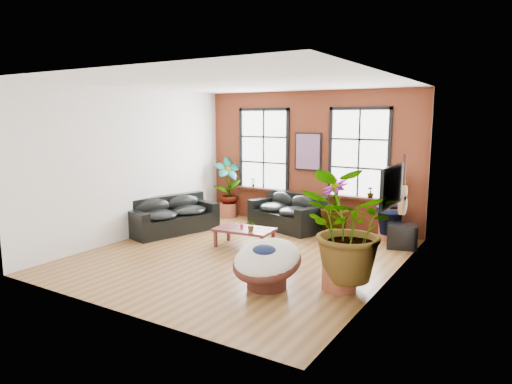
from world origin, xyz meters
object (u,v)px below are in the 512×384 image
sofa_left (172,216)px  papasan_chair (267,262)px  coffee_table (244,231)px  sofa_back (288,213)px

sofa_left → papasan_chair: (3.92, -2.04, 0.05)m
sofa_left → papasan_chair: sofa_left is taller
sofa_left → coffee_table: size_ratio=1.77×
sofa_back → sofa_left: 2.93m
sofa_back → papasan_chair: size_ratio=1.79×
coffee_table → sofa_left: bearing=170.1°
sofa_left → coffee_table: (2.26, -0.17, -0.03)m
sofa_left → papasan_chair: bearing=-101.4°
coffee_table → sofa_back: bearing=83.5°
coffee_table → papasan_chair: papasan_chair is taller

